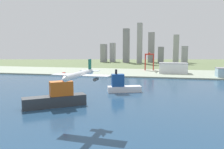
# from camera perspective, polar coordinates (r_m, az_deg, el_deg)

# --- Properties ---
(ground_plane) EXTENTS (2400.00, 2400.00, 0.00)m
(ground_plane) POSITION_cam_1_polar(r_m,az_deg,el_deg) (279.77, 4.82, -4.13)
(ground_plane) COLOR #64754B
(water_bay) EXTENTS (840.00, 360.00, 0.15)m
(water_bay) POSITION_cam_1_polar(r_m,az_deg,el_deg) (221.74, 2.86, -7.04)
(water_bay) COLOR navy
(water_bay) RESTS_ON ground
(industrial_pier) EXTENTS (840.00, 140.00, 2.50)m
(industrial_pier) POSITION_cam_1_polar(r_m,az_deg,el_deg) (466.68, 7.74, 0.44)
(industrial_pier) COLOR #99A590
(industrial_pier) RESTS_ON ground
(airplane_landing) EXTENTS (41.20, 45.41, 13.45)m
(airplane_landing) POSITION_cam_1_polar(r_m,az_deg,el_deg) (152.44, -8.25, -0.08)
(airplane_landing) COLOR white
(ferry_boat) EXTENTS (41.68, 23.79, 27.32)m
(ferry_boat) POSITION_cam_1_polar(r_m,az_deg,el_deg) (269.59, 2.50, -2.80)
(ferry_boat) COLOR white
(ferry_boat) RESTS_ON water_bay
(container_barge) EXTENTS (52.66, 43.00, 30.70)m
(container_barge) POSITION_cam_1_polar(r_m,az_deg,el_deg) (210.41, -13.87, -5.65)
(container_barge) COLOR #2D3338
(container_barge) RESTS_ON water_bay
(port_crane_red) EXTENTS (20.56, 39.53, 39.74)m
(port_crane_red) POSITION_cam_1_polar(r_m,az_deg,el_deg) (506.49, 9.48, 4.23)
(port_crane_red) COLOR #B72D23
(port_crane_red) RESTS_ON industrial_pier
(warehouse_main) EXTENTS (54.86, 32.79, 20.31)m
(warehouse_main) POSITION_cam_1_polar(r_m,az_deg,el_deg) (464.31, 15.22, 1.64)
(warehouse_main) COLOR white
(warehouse_main) RESTS_ON industrial_pier
(distant_skyline) EXTENTS (305.90, 76.42, 134.13)m
(distant_skyline) POSITION_cam_1_polar(r_m,az_deg,el_deg) (797.40, 7.78, 6.46)
(distant_skyline) COLOR gray
(distant_skyline) RESTS_ON ground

